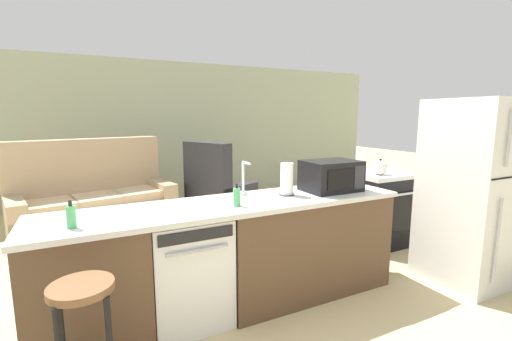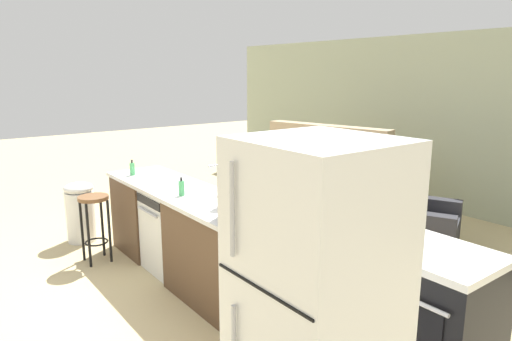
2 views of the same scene
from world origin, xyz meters
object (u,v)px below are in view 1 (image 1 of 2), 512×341
couch (94,203)px  stove_range (380,208)px  kettle (380,168)px  armchair (217,196)px  microwave (331,176)px  paper_towel_roll (287,179)px  soap_bottle (237,197)px  dishwasher (187,268)px  refrigerator (471,192)px  dish_soap_bottle (71,217)px  bar_stool (84,321)px

couch → stove_range: bearing=-33.4°
kettle → armchair: (-1.28, 2.05, -0.64)m
microwave → paper_towel_roll: size_ratio=1.77×
soap_bottle → dishwasher: bearing=162.5°
soap_bottle → paper_towel_roll: bearing=15.3°
soap_bottle → kettle: bearing=14.7°
soap_bottle → couch: (-0.96, 2.77, -0.58)m
paper_towel_roll → couch: couch is taller
kettle → couch: 3.80m
dishwasher → refrigerator: bearing=-11.9°
dish_soap_bottle → soap_bottle: bearing=1.3°
dishwasher → refrigerator: (2.60, -0.55, 0.45)m
microwave → bar_stool: bearing=-163.6°
dishwasher → stove_range: (2.60, 0.55, 0.03)m
microwave → refrigerator: bearing=-24.0°
soap_bottle → couch: size_ratio=0.08×
paper_towel_roll → armchair: bearing=84.2°
dish_soap_bottle → refrigerator: bearing=-6.9°
stove_range → couch: couch is taller
stove_range → armchair: armchair is taller
microwave → kettle: bearing=21.7°
soap_bottle → armchair: bearing=73.2°
kettle → bar_stool: bearing=-161.8°
kettle → stove_range: bearing=37.2°
refrigerator → soap_bottle: size_ratio=9.87×
stove_range → armchair: 2.40m
bar_stool → microwave: bearing=16.4°
refrigerator → kettle: (-0.17, 0.97, 0.12)m
soap_bottle → microwave: bearing=6.7°
couch → armchair: couch is taller
stove_range → microwave: bearing=-155.9°
refrigerator → kettle: size_ratio=8.47×
couch → paper_towel_roll: bearing=-60.3°
dishwasher → armchair: 2.73m
dish_soap_bottle → bar_stool: size_ratio=0.24×
kettle → bar_stool: size_ratio=0.28×
stove_range → bar_stool: (-3.30, -1.16, 0.08)m
dish_soap_bottle → paper_towel_roll: bearing=5.9°
refrigerator → microwave: size_ratio=3.47×
paper_towel_roll → dish_soap_bottle: size_ratio=1.60×
stove_range → paper_towel_roll: (-1.69, -0.52, 0.59)m
microwave → dish_soap_bottle: microwave is taller
paper_towel_roll → kettle: (1.52, 0.39, -0.05)m
paper_towel_roll → couch: (-1.50, 2.62, -0.64)m
dishwasher → couch: couch is taller
dishwasher → refrigerator: 2.69m
paper_towel_roll → bar_stool: paper_towel_roll is taller
refrigerator → dish_soap_bottle: refrigerator is taller
soap_bottle → bar_stool: (-1.08, -0.49, -0.44)m
paper_towel_roll → couch: 3.09m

